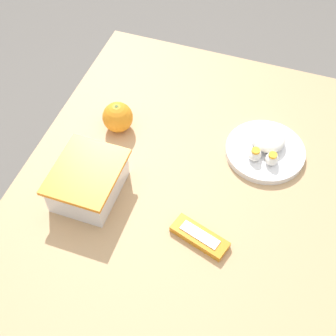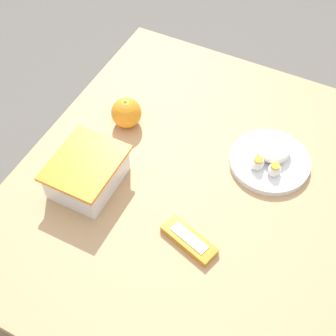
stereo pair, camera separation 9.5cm
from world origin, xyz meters
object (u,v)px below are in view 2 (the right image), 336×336
Objects in this scene: rice_plate at (270,159)px; candy_bar at (189,240)px; food_container at (87,174)px; orange_fruit at (126,113)px.

rice_plate reaches higher than candy_bar.
orange_fruit is (0.23, 0.02, 0.00)m from food_container.
rice_plate is at bearing -55.32° from food_container.
orange_fruit is 0.41m from rice_plate.
candy_bar is at bearing -129.87° from orange_fruit.
food_container is 0.48m from rice_plate.
food_container reaches higher than candy_bar.
food_container is 0.90× the size of rice_plate.
orange_fruit is at bearing 96.30° from rice_plate.
food_container is 0.23m from orange_fruit.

